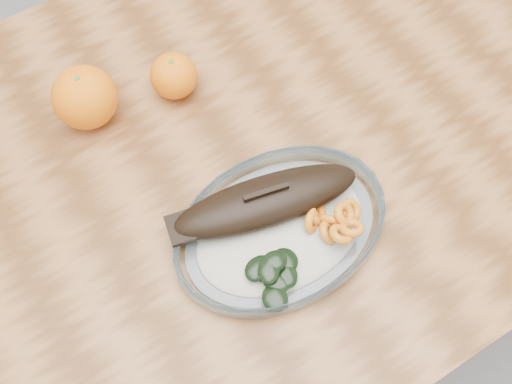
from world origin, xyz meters
TOP-DOWN VIEW (x-y plane):
  - ground at (0.00, 0.00)m, footprint 3.00×3.00m
  - dining_table at (0.00, 0.00)m, footprint 1.20×0.80m
  - plated_meal at (-0.01, -0.14)m, footprint 0.54×0.54m
  - orange_left at (-0.14, 0.16)m, footprint 0.09×0.09m
  - orange_right at (-0.02, 0.14)m, footprint 0.07×0.07m

SIDE VIEW (x-z plane):
  - ground at x=0.00m, z-range 0.00..0.00m
  - dining_table at x=0.00m, z-range 0.28..1.03m
  - plated_meal at x=-0.01m, z-range 0.73..0.81m
  - orange_right at x=-0.02m, z-range 0.75..0.82m
  - orange_left at x=-0.14m, z-range 0.75..0.84m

